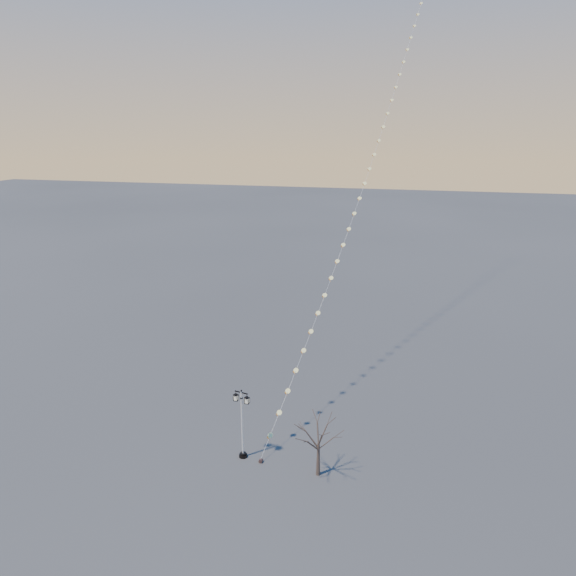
% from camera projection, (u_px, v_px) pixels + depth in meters
% --- Properties ---
extents(ground, '(300.00, 300.00, 0.00)m').
position_uv_depth(ground, '(234.00, 461.00, 29.66)').
color(ground, '#454545').
rests_on(ground, ground).
extents(street_lamp, '(1.11, 0.54, 4.44)m').
position_uv_depth(street_lamp, '(242.00, 420.00, 29.32)').
color(street_lamp, black).
rests_on(street_lamp, ground).
extents(bare_tree, '(2.26, 2.26, 3.75)m').
position_uv_depth(bare_tree, '(319.00, 434.00, 27.71)').
color(bare_tree, '#45362C').
rests_on(bare_tree, ground).
extents(kite_train, '(8.48, 43.91, 39.02)m').
position_uv_depth(kite_train, '(378.00, 120.00, 42.85)').
color(kite_train, '#36231F').
rests_on(kite_train, ground).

